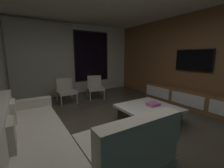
{
  "coord_description": "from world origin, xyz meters",
  "views": [
    {
      "loc": [
        -1.3,
        -2.13,
        1.47
      ],
      "look_at": [
        0.58,
        0.86,
        0.8
      ],
      "focal_mm": 23.71,
      "sensor_mm": 36.0,
      "label": 1
    }
  ],
  "objects": [
    {
      "name": "sectional_couch",
      "position": [
        -0.98,
        -0.14,
        0.29
      ],
      "size": [
        1.98,
        2.5,
        0.82
      ],
      "color": "#A49C8C",
      "rests_on": "floor"
    },
    {
      "name": "accent_chair_near_window",
      "position": [
        0.93,
        2.52,
        0.43
      ],
      "size": [
        0.66,
        0.68,
        0.78
      ],
      "color": "#B2ADA0",
      "rests_on": "floor"
    },
    {
      "name": "book_stack_on_coffee_table",
      "position": [
        1.2,
        0.09,
        0.39
      ],
      "size": [
        0.3,
        0.22,
        0.06
      ],
      "color": "#B9854C",
      "rests_on": "coffee_table"
    },
    {
      "name": "media_console",
      "position": [
        2.77,
        0.05,
        0.25
      ],
      "size": [
        0.46,
        3.1,
        0.52
      ],
      "color": "brown",
      "rests_on": "floor"
    },
    {
      "name": "media_wall",
      "position": [
        3.06,
        0.0,
        1.35
      ],
      "size": [
        0.12,
        7.8,
        2.7
      ],
      "color": "brown",
      "rests_on": "floor"
    },
    {
      "name": "coffee_table",
      "position": [
        1.07,
        0.08,
        0.19
      ],
      "size": [
        1.16,
        1.16,
        0.36
      ],
      "color": "#2E2915",
      "rests_on": "floor"
    },
    {
      "name": "back_wall_with_window",
      "position": [
        -0.06,
        3.62,
        1.34
      ],
      "size": [
        6.6,
        0.3,
        2.7
      ],
      "color": "silver",
      "rests_on": "floor"
    },
    {
      "name": "floor",
      "position": [
        0.0,
        0.0,
        0.0
      ],
      "size": [
        9.2,
        9.2,
        0.0
      ],
      "primitive_type": "plane",
      "color": "#473D33"
    },
    {
      "name": "mounted_tv",
      "position": [
        2.95,
        0.25,
        1.35
      ],
      "size": [
        0.05,
        1.07,
        0.62
      ],
      "color": "black"
    },
    {
      "name": "accent_chair_by_curtain",
      "position": [
        -0.11,
        2.52,
        0.43
      ],
      "size": [
        0.55,
        0.57,
        0.78
      ],
      "color": "#B2ADA0",
      "rests_on": "floor"
    }
  ]
}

